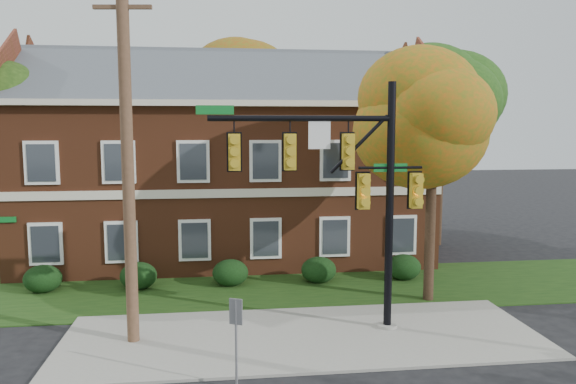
{
  "coord_description": "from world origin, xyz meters",
  "views": [
    {
      "loc": [
        -2.43,
        -14.75,
        6.24
      ],
      "look_at": [
        -0.2,
        3.0,
        4.11
      ],
      "focal_mm": 35.0,
      "sensor_mm": 36.0,
      "label": 1
    }
  ],
  "objects": [
    {
      "name": "hedge_far_right",
      "position": [
        5.0,
        6.7,
        0.53
      ],
      "size": [
        1.4,
        1.26,
        1.05
      ],
      "primitive_type": "ellipsoid",
      "color": "black",
      "rests_on": "ground"
    },
    {
      "name": "tree_near_right",
      "position": [
        5.22,
        3.87,
        6.67
      ],
      "size": [
        4.5,
        4.25,
        8.58
      ],
      "color": "black",
      "rests_on": "ground"
    },
    {
      "name": "tree_right_rear",
      "position": [
        9.31,
        12.81,
        8.12
      ],
      "size": [
        6.3,
        5.95,
        10.62
      ],
      "color": "black",
      "rests_on": "ground"
    },
    {
      "name": "utility_pole",
      "position": [
        -4.91,
        1.22,
        5.17
      ],
      "size": [
        1.59,
        0.38,
        10.19
      ],
      "rotation": [
        0.0,
        0.0,
        -0.13
      ],
      "color": "#513825",
      "rests_on": "ground"
    },
    {
      "name": "grass_strip",
      "position": [
        0.0,
        6.0,
        0.02
      ],
      "size": [
        30.0,
        6.0,
        0.04
      ],
      "primitive_type": "cube",
      "color": "#193811",
      "rests_on": "ground"
    },
    {
      "name": "hedge_left",
      "position": [
        -5.5,
        6.7,
        0.53
      ],
      "size": [
        1.4,
        1.26,
        1.05
      ],
      "primitive_type": "ellipsoid",
      "color": "black",
      "rests_on": "ground"
    },
    {
      "name": "sign_post",
      "position": [
        -2.06,
        -2.0,
        1.5
      ],
      "size": [
        0.31,
        0.17,
        2.22
      ],
      "rotation": [
        0.0,
        0.0,
        -0.42
      ],
      "color": "slate",
      "rests_on": "ground"
    },
    {
      "name": "tree_far_rear",
      "position": [
        -0.66,
        19.79,
        8.84
      ],
      "size": [
        6.84,
        6.46,
        11.52
      ],
      "color": "black",
      "rests_on": "ground"
    },
    {
      "name": "hedge_center",
      "position": [
        -2.0,
        6.7,
        0.53
      ],
      "size": [
        1.4,
        1.26,
        1.05
      ],
      "primitive_type": "ellipsoid",
      "color": "black",
      "rests_on": "ground"
    },
    {
      "name": "hedge_far_left",
      "position": [
        -9.0,
        6.7,
        0.53
      ],
      "size": [
        1.4,
        1.26,
        1.05
      ],
      "primitive_type": "ellipsoid",
      "color": "black",
      "rests_on": "ground"
    },
    {
      "name": "apartment_building",
      "position": [
        -2.0,
        11.95,
        4.99
      ],
      "size": [
        18.8,
        8.8,
        9.74
      ],
      "color": "brown",
      "rests_on": "ground"
    },
    {
      "name": "sidewalk",
      "position": [
        0.0,
        1.0,
        0.04
      ],
      "size": [
        14.0,
        5.0,
        0.08
      ],
      "primitive_type": "cube",
      "color": "gray",
      "rests_on": "ground"
    },
    {
      "name": "hedge_right",
      "position": [
        1.5,
        6.7,
        0.53
      ],
      "size": [
        1.4,
        1.26,
        1.05
      ],
      "primitive_type": "ellipsoid",
      "color": "black",
      "rests_on": "ground"
    },
    {
      "name": "traffic_signal",
      "position": [
        1.32,
        1.37,
        4.66
      ],
      "size": [
        6.73,
        0.6,
        7.51
      ],
      "rotation": [
        0.0,
        0.0,
        -0.01
      ],
      "color": "gray",
      "rests_on": "ground"
    },
    {
      "name": "ground",
      "position": [
        0.0,
        0.0,
        0.0
      ],
      "size": [
        120.0,
        120.0,
        0.0
      ],
      "primitive_type": "plane",
      "color": "black",
      "rests_on": "ground"
    }
  ]
}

